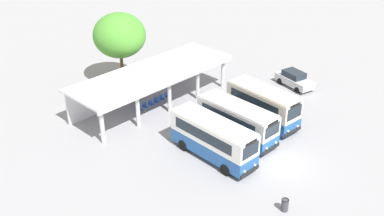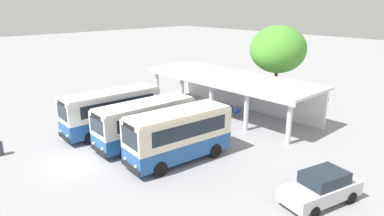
{
  "view_description": "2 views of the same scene",
  "coord_description": "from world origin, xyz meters",
  "px_view_note": "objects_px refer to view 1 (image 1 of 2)",
  "views": [
    {
      "loc": [
        -25.11,
        -14.88,
        19.82
      ],
      "look_at": [
        -1.63,
        7.73,
        2.52
      ],
      "focal_mm": 42.32,
      "sensor_mm": 36.0,
      "label": 1
    },
    {
      "loc": [
        19.14,
        -8.05,
        9.5
      ],
      "look_at": [
        2.59,
        7.3,
        2.54
      ],
      "focal_mm": 32.29,
      "sensor_mm": 36.0,
      "label": 2
    }
  ],
  "objects_px": {
    "parked_car_flank": "(295,79)",
    "city_bus_nearest_orange": "(213,137)",
    "waiting_chair_end_by_column": "(139,109)",
    "litter_bin_apron": "(285,205)",
    "waiting_chair_fourth_seat": "(156,101)",
    "city_bus_second_in_row": "(237,120)",
    "city_bus_middle_cream": "(263,104)",
    "waiting_chair_second_from_end": "(145,106)",
    "waiting_chair_middle_seat": "(151,104)",
    "waiting_chair_far_end_seat": "(167,96)",
    "waiting_chair_fifth_seat": "(162,98)"
  },
  "relations": [
    {
      "from": "waiting_chair_middle_seat",
      "to": "litter_bin_apron",
      "type": "xyz_separation_m",
      "value": [
        -3.4,
        -16.95,
        -0.07
      ]
    },
    {
      "from": "litter_bin_apron",
      "to": "waiting_chair_fourth_seat",
      "type": "bearing_deg",
      "value": 76.37
    },
    {
      "from": "waiting_chair_second_from_end",
      "to": "litter_bin_apron",
      "type": "relative_size",
      "value": 0.96
    },
    {
      "from": "waiting_chair_second_from_end",
      "to": "waiting_chair_middle_seat",
      "type": "height_order",
      "value": "same"
    },
    {
      "from": "waiting_chair_far_end_seat",
      "to": "litter_bin_apron",
      "type": "distance_m",
      "value": 17.95
    },
    {
      "from": "city_bus_nearest_orange",
      "to": "waiting_chair_far_end_seat",
      "type": "height_order",
      "value": "city_bus_nearest_orange"
    },
    {
      "from": "city_bus_nearest_orange",
      "to": "waiting_chair_fourth_seat",
      "type": "distance_m",
      "value": 9.96
    },
    {
      "from": "city_bus_nearest_orange",
      "to": "waiting_chair_middle_seat",
      "type": "height_order",
      "value": "city_bus_nearest_orange"
    },
    {
      "from": "city_bus_second_in_row",
      "to": "city_bus_middle_cream",
      "type": "relative_size",
      "value": 1.05
    },
    {
      "from": "waiting_chair_middle_seat",
      "to": "waiting_chair_fifth_seat",
      "type": "relative_size",
      "value": 1.0
    },
    {
      "from": "city_bus_second_in_row",
      "to": "waiting_chair_middle_seat",
      "type": "height_order",
      "value": "city_bus_second_in_row"
    },
    {
      "from": "waiting_chair_fourth_seat",
      "to": "waiting_chair_end_by_column",
      "type": "bearing_deg",
      "value": -178.09
    },
    {
      "from": "city_bus_second_in_row",
      "to": "waiting_chair_middle_seat",
      "type": "bearing_deg",
      "value": 99.64
    },
    {
      "from": "waiting_chair_middle_seat",
      "to": "litter_bin_apron",
      "type": "relative_size",
      "value": 0.96
    },
    {
      "from": "parked_car_flank",
      "to": "waiting_chair_end_by_column",
      "type": "relative_size",
      "value": 5.15
    },
    {
      "from": "parked_car_flank",
      "to": "waiting_chair_end_by_column",
      "type": "distance_m",
      "value": 16.36
    },
    {
      "from": "city_bus_nearest_orange",
      "to": "city_bus_middle_cream",
      "type": "relative_size",
      "value": 1.09
    },
    {
      "from": "waiting_chair_end_by_column",
      "to": "waiting_chair_fourth_seat",
      "type": "height_order",
      "value": "same"
    },
    {
      "from": "parked_car_flank",
      "to": "city_bus_nearest_orange",
      "type": "bearing_deg",
      "value": -170.71
    },
    {
      "from": "waiting_chair_second_from_end",
      "to": "waiting_chair_far_end_seat",
      "type": "bearing_deg",
      "value": 1.91
    },
    {
      "from": "city_bus_nearest_orange",
      "to": "waiting_chair_far_end_seat",
      "type": "relative_size",
      "value": 8.75
    },
    {
      "from": "waiting_chair_end_by_column",
      "to": "waiting_chair_second_from_end",
      "type": "bearing_deg",
      "value": 2.81
    },
    {
      "from": "city_bus_nearest_orange",
      "to": "parked_car_flank",
      "type": "xyz_separation_m",
      "value": [
        15.4,
        2.52,
        -0.95
      ]
    },
    {
      "from": "waiting_chair_fifth_seat",
      "to": "waiting_chair_middle_seat",
      "type": "bearing_deg",
      "value": -175.93
    },
    {
      "from": "city_bus_nearest_orange",
      "to": "waiting_chair_fifth_seat",
      "type": "bearing_deg",
      "value": 70.09
    },
    {
      "from": "parked_car_flank",
      "to": "waiting_chair_fourth_seat",
      "type": "relative_size",
      "value": 5.15
    },
    {
      "from": "waiting_chair_middle_seat",
      "to": "parked_car_flank",
      "type": "bearing_deg",
      "value": -27.36
    },
    {
      "from": "city_bus_middle_cream",
      "to": "litter_bin_apron",
      "type": "distance_m",
      "value": 11.72
    },
    {
      "from": "city_bus_nearest_orange",
      "to": "city_bus_middle_cream",
      "type": "xyz_separation_m",
      "value": [
        7.07,
        0.5,
        0.01
      ]
    },
    {
      "from": "waiting_chair_second_from_end",
      "to": "waiting_chair_fourth_seat",
      "type": "distance_m",
      "value": 1.44
    },
    {
      "from": "city_bus_middle_cream",
      "to": "waiting_chair_fifth_seat",
      "type": "relative_size",
      "value": 8.06
    },
    {
      "from": "parked_car_flank",
      "to": "waiting_chair_far_end_seat",
      "type": "relative_size",
      "value": 5.15
    },
    {
      "from": "waiting_chair_fifth_seat",
      "to": "litter_bin_apron",
      "type": "xyz_separation_m",
      "value": [
        -4.84,
        -17.06,
        -0.07
      ]
    },
    {
      "from": "waiting_chair_fifth_seat",
      "to": "waiting_chair_second_from_end",
      "type": "bearing_deg",
      "value": -177.6
    },
    {
      "from": "city_bus_nearest_orange",
      "to": "waiting_chair_far_end_seat",
      "type": "distance_m",
      "value": 10.5
    },
    {
      "from": "city_bus_middle_cream",
      "to": "city_bus_second_in_row",
      "type": "bearing_deg",
      "value": 179.74
    },
    {
      "from": "parked_car_flank",
      "to": "waiting_chair_fourth_seat",
      "type": "bearing_deg",
      "value": 151.16
    },
    {
      "from": "waiting_chair_second_from_end",
      "to": "city_bus_nearest_orange",
      "type": "bearing_deg",
      "value": -97.8
    },
    {
      "from": "parked_car_flank",
      "to": "waiting_chair_end_by_column",
      "type": "xyz_separation_m",
      "value": [
        -14.83,
        6.9,
        -0.3
      ]
    },
    {
      "from": "litter_bin_apron",
      "to": "city_bus_second_in_row",
      "type": "bearing_deg",
      "value": 58.49
    },
    {
      "from": "city_bus_second_in_row",
      "to": "waiting_chair_end_by_column",
      "type": "xyz_separation_m",
      "value": [
        -2.96,
        8.9,
        -1.15
      ]
    },
    {
      "from": "waiting_chair_far_end_seat",
      "to": "litter_bin_apron",
      "type": "relative_size",
      "value": 0.96
    },
    {
      "from": "city_bus_nearest_orange",
      "to": "waiting_chair_end_by_column",
      "type": "distance_m",
      "value": 9.52
    },
    {
      "from": "waiting_chair_second_from_end",
      "to": "city_bus_second_in_row",
      "type": "bearing_deg",
      "value": -75.94
    },
    {
      "from": "waiting_chair_second_from_end",
      "to": "waiting_chair_fourth_seat",
      "type": "relative_size",
      "value": 1.0
    },
    {
      "from": "waiting_chair_second_from_end",
      "to": "waiting_chair_fifth_seat",
      "type": "bearing_deg",
      "value": 2.4
    },
    {
      "from": "parked_car_flank",
      "to": "waiting_chair_fifth_seat",
      "type": "bearing_deg",
      "value": 149.52
    },
    {
      "from": "city_bus_second_in_row",
      "to": "waiting_chair_middle_seat",
      "type": "relative_size",
      "value": 8.45
    },
    {
      "from": "city_bus_middle_cream",
      "to": "waiting_chair_fourth_seat",
      "type": "relative_size",
      "value": 8.06
    },
    {
      "from": "waiting_chair_second_from_end",
      "to": "waiting_chair_middle_seat",
      "type": "relative_size",
      "value": 1.0
    }
  ]
}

